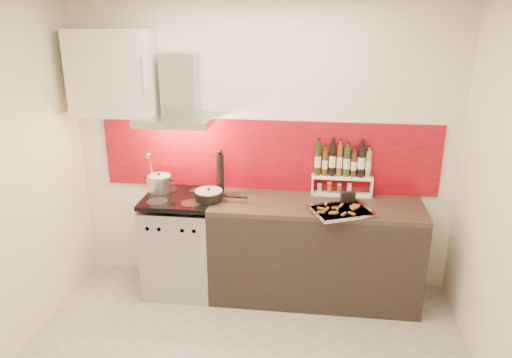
# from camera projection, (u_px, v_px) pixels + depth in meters

# --- Properties ---
(back_wall) EXTENTS (3.40, 0.02, 2.60)m
(back_wall) POSITION_uv_depth(u_px,v_px,m) (262.00, 146.00, 4.43)
(back_wall) COLOR silver
(back_wall) RESTS_ON ground
(backsplash) EXTENTS (3.00, 0.02, 0.64)m
(backsplash) POSITION_uv_depth(u_px,v_px,m) (268.00, 156.00, 4.44)
(backsplash) COLOR maroon
(backsplash) RESTS_ON back_wall
(range_stove) EXTENTS (0.60, 0.60, 0.91)m
(range_stove) POSITION_uv_depth(u_px,v_px,m) (181.00, 244.00, 4.52)
(range_stove) COLOR #B7B7BA
(range_stove) RESTS_ON ground
(counter) EXTENTS (1.80, 0.60, 0.90)m
(counter) POSITION_uv_depth(u_px,v_px,m) (315.00, 251.00, 4.38)
(counter) COLOR black
(counter) RESTS_ON ground
(range_hood) EXTENTS (0.62, 0.50, 0.61)m
(range_hood) POSITION_uv_depth(u_px,v_px,m) (178.00, 98.00, 4.21)
(range_hood) COLOR #B7B7BA
(range_hood) RESTS_ON back_wall
(upper_cabinet) EXTENTS (0.70, 0.35, 0.72)m
(upper_cabinet) POSITION_uv_depth(u_px,v_px,m) (113.00, 73.00, 4.20)
(upper_cabinet) COLOR beige
(upper_cabinet) RESTS_ON back_wall
(stock_pot) EXTENTS (0.20, 0.20, 0.17)m
(stock_pot) POSITION_uv_depth(u_px,v_px,m) (160.00, 183.00, 4.45)
(stock_pot) COLOR #B7B7BA
(stock_pot) RESTS_ON range_stove
(saute_pan) EXTENTS (0.46, 0.24, 0.11)m
(saute_pan) POSITION_uv_depth(u_px,v_px,m) (210.00, 195.00, 4.26)
(saute_pan) COLOR black
(saute_pan) RESTS_ON range_stove
(utensil_jar) EXTENTS (0.08, 0.12, 0.38)m
(utensil_jar) POSITION_uv_depth(u_px,v_px,m) (151.00, 180.00, 4.45)
(utensil_jar) COLOR silver
(utensil_jar) RESTS_ON range_stove
(pepper_mill) EXTENTS (0.06, 0.06, 0.41)m
(pepper_mill) POSITION_uv_depth(u_px,v_px,m) (220.00, 173.00, 4.37)
(pepper_mill) COLOR black
(pepper_mill) RESTS_ON counter
(step_shelf) EXTENTS (0.53, 0.15, 0.46)m
(step_shelf) POSITION_uv_depth(u_px,v_px,m) (343.00, 171.00, 4.35)
(step_shelf) COLOR white
(step_shelf) RESTS_ON counter
(caddy_box) EXTENTS (0.13, 0.08, 0.10)m
(caddy_box) POSITION_uv_depth(u_px,v_px,m) (348.00, 198.00, 4.18)
(caddy_box) COLOR black
(caddy_box) RESTS_ON counter
(baking_tray) EXTENTS (0.59, 0.54, 0.03)m
(baking_tray) POSITION_uv_depth(u_px,v_px,m) (341.00, 211.00, 4.04)
(baking_tray) COLOR silver
(baking_tray) RESTS_ON counter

